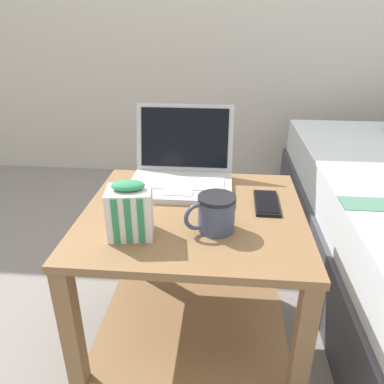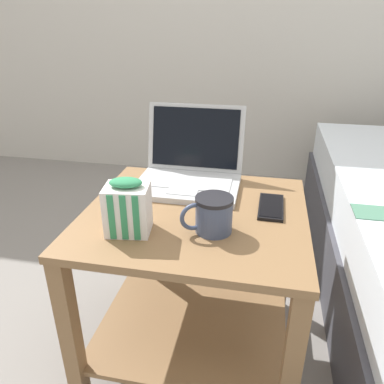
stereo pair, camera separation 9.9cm
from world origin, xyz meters
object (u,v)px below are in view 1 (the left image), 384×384
(mug_front_left, at_px, (215,212))
(cell_phone, at_px, (267,203))
(snack_bag, at_px, (130,211))
(laptop, at_px, (182,170))

(mug_front_left, distance_m, cell_phone, 0.22)
(mug_front_left, bearing_deg, snack_bag, -168.27)
(laptop, distance_m, cell_phone, 0.30)
(mug_front_left, height_order, snack_bag, snack_bag)
(laptop, distance_m, snack_bag, 0.34)
(laptop, xyz_separation_m, snack_bag, (-0.09, -0.33, 0.02))
(mug_front_left, bearing_deg, cell_phone, 47.20)
(mug_front_left, relative_size, cell_phone, 0.81)
(cell_phone, bearing_deg, mug_front_left, -132.80)
(laptop, height_order, snack_bag, laptop)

